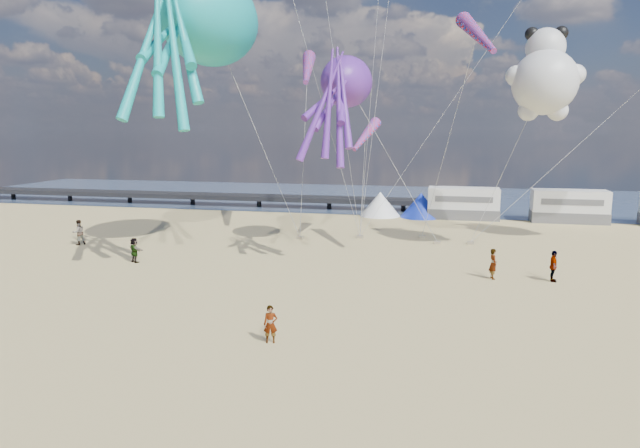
{
  "coord_description": "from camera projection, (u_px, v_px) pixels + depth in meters",
  "views": [
    {
      "loc": [
        4.6,
        -15.94,
        8.59
      ],
      "look_at": [
        -0.39,
        6.0,
        4.81
      ],
      "focal_mm": 32.0,
      "sensor_mm": 36.0,
      "label": 1
    }
  ],
  "objects": [
    {
      "name": "sandbag_a",
      "position": [
        300.0,
        238.0,
        44.8
      ],
      "size": [
        0.5,
        0.35,
        0.22
      ],
      "primitive_type": "cube",
      "color": "gray",
      "rests_on": "ground"
    },
    {
      "name": "kite_octopus_purple",
      "position": [
        347.0,
        82.0,
        38.78
      ],
      "size": [
        4.74,
        8.83,
        9.62
      ],
      "primitive_type": null,
      "rotation": [
        0.0,
        0.0,
        -0.14
      ],
      "color": "#5C2594"
    },
    {
      "name": "windsock_left",
      "position": [
        308.0,
        69.0,
        44.72
      ],
      "size": [
        2.69,
        7.91,
        7.85
      ],
      "primitive_type": null,
      "rotation": [
        0.0,
        0.0,
        0.21
      ],
      "color": "red"
    },
    {
      "name": "windsock_mid",
      "position": [
        477.0,
        34.0,
        33.94
      ],
      "size": [
        2.76,
        6.4,
        6.38
      ],
      "primitive_type": null,
      "rotation": [
        0.0,
        0.0,
        0.29
      ],
      "color": "red"
    },
    {
      "name": "standing_person",
      "position": [
        271.0,
        324.0,
        23.02
      ],
      "size": [
        0.64,
        0.5,
        1.55
      ],
      "primitive_type": "imported",
      "rotation": [
        0.0,
        0.0,
        0.26
      ],
      "color": "tan",
      "rests_on": "ground"
    },
    {
      "name": "beachgoer_5",
      "position": [
        493.0,
        264.0,
        32.79
      ],
      "size": [
        0.94,
        1.73,
        1.78
      ],
      "primitive_type": "imported",
      "rotation": [
        0.0,
        0.0,
        1.84
      ],
      "color": "#7F6659",
      "rests_on": "ground"
    },
    {
      "name": "tent_blue",
      "position": [
        421.0,
        205.0,
        55.59
      ],
      "size": [
        4.0,
        4.0,
        2.4
      ],
      "primitive_type": "cone",
      "color": "#1933CC",
      "rests_on": "ground"
    },
    {
      "name": "pier",
      "position": [
        161.0,
        195.0,
        66.03
      ],
      "size": [
        60.0,
        3.0,
        0.5
      ],
      "primitive_type": "cube",
      "color": "black",
      "rests_on": "ground"
    },
    {
      "name": "ground",
      "position": [
        289.0,
        407.0,
        17.76
      ],
      "size": [
        120.0,
        120.0,
        0.0
      ],
      "primitive_type": "plane",
      "color": "#D3BC79",
      "rests_on": "ground"
    },
    {
      "name": "motorhome_0",
      "position": [
        463.0,
        203.0,
        54.67
      ],
      "size": [
        6.6,
        2.5,
        3.0
      ],
      "primitive_type": "cube",
      "color": "silver",
      "rests_on": "ground"
    },
    {
      "name": "motorhome_1",
      "position": [
        569.0,
        206.0,
        52.59
      ],
      "size": [
        6.6,
        2.5,
        3.0
      ],
      "primitive_type": "cube",
      "color": "silver",
      "rests_on": "ground"
    },
    {
      "name": "beachgoer_1",
      "position": [
        79.0,
        232.0,
        42.41
      ],
      "size": [
        1.02,
        1.09,
        1.88
      ],
      "primitive_type": "imported",
      "rotation": [
        0.0,
        0.0,
        4.1
      ],
      "color": "#7F6659",
      "rests_on": "ground"
    },
    {
      "name": "windsock_right",
      "position": [
        365.0,
        135.0,
        43.46
      ],
      "size": [
        2.11,
        4.35,
        4.27
      ],
      "primitive_type": null,
      "rotation": [
        0.0,
        0.0,
        -0.3
      ],
      "color": "red"
    },
    {
      "name": "beachgoer_3",
      "position": [
        553.0,
        266.0,
        32.19
      ],
      "size": [
        0.72,
        1.19,
        1.8
      ],
      "primitive_type": "imported",
      "rotation": [
        0.0,
        0.0,
        1.52
      ],
      "color": "#7F6659",
      "rests_on": "ground"
    },
    {
      "name": "sandbag_e",
      "position": [
        360.0,
        237.0,
        45.14
      ],
      "size": [
        0.5,
        0.35,
        0.22
      ],
      "primitive_type": "cube",
      "color": "gray",
      "rests_on": "ground"
    },
    {
      "name": "beachgoer_4",
      "position": [
        134.0,
        250.0,
        36.89
      ],
      "size": [
        1.01,
        0.84,
        1.62
      ],
      "primitive_type": "imported",
      "rotation": [
        0.0,
        0.0,
        2.58
      ],
      "color": "#7F6659",
      "rests_on": "ground"
    },
    {
      "name": "tent_white",
      "position": [
        380.0,
        204.0,
        56.46
      ],
      "size": [
        4.0,
        4.0,
        2.4
      ],
      "primitive_type": "cone",
      "color": "white",
      "rests_on": "ground"
    },
    {
      "name": "sandbag_d",
      "position": [
        422.0,
        236.0,
        45.26
      ],
      "size": [
        0.5,
        0.35,
        0.22
      ],
      "primitive_type": "cube",
      "color": "gray",
      "rests_on": "ground"
    },
    {
      "name": "sandbag_b",
      "position": [
        437.0,
        242.0,
        42.88
      ],
      "size": [
        0.5,
        0.35,
        0.22
      ],
      "primitive_type": "cube",
      "color": "gray",
      "rests_on": "ground"
    },
    {
      "name": "sandbag_c",
      "position": [
        471.0,
        243.0,
        42.77
      ],
      "size": [
        0.5,
        0.35,
        0.22
      ],
      "primitive_type": "cube",
      "color": "gray",
      "rests_on": "ground"
    },
    {
      "name": "kite_panda",
      "position": [
        545.0,
        82.0,
        36.91
      ],
      "size": [
        6.29,
        6.09,
        7.17
      ],
      "primitive_type": null,
      "rotation": [
        0.0,
        0.0,
        -0.31
      ],
      "color": "silver"
    },
    {
      "name": "kite_octopus_teal",
      "position": [
        210.0,
        20.0,
        37.19
      ],
      "size": [
        8.14,
        11.95,
        12.58
      ],
      "primitive_type": null,
      "rotation": [
        0.0,
        0.0,
        0.34
      ],
      "color": "#13A2A3"
    },
    {
      "name": "water",
      "position": [
        410.0,
        198.0,
        70.65
      ],
      "size": [
        120.0,
        120.0,
        0.0
      ],
      "primitive_type": "plane",
      "color": "#334561",
      "rests_on": "ground"
    }
  ]
}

